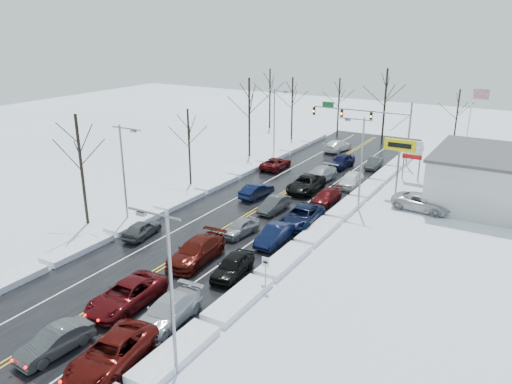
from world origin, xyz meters
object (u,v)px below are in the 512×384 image
Objects in this scene: tires_plus_sign at (400,149)px; oncoming_car_0 at (257,197)px; traffic_signal_mast at (370,119)px; flagpole at (470,122)px.

tires_plus_sign is 1.35× the size of oncoming_car_0.
traffic_signal_mast is 21.47m from oncoming_car_0.
tires_plus_sign is (7.05, -12.00, -0.49)m from traffic_signal_mast.
tires_plus_sign is at bearing -108.44° from flagpole.
traffic_signal_mast is at bearing -98.61° from oncoming_car_0.
flagpole reaches higher than tires_plus_sign.
flagpole is (11.72, 2.01, 0.45)m from traffic_signal_mast.
flagpole is 28.49m from oncoming_car_0.
traffic_signal_mast reaches higher than tires_plus_sign.
flagpole is at bearing 9.73° from traffic_signal_mast.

